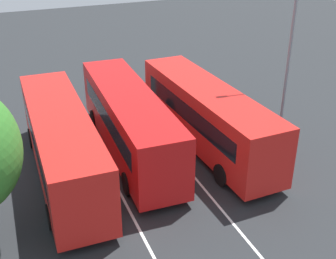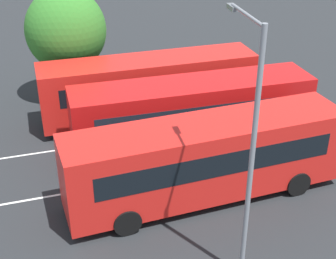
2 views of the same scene
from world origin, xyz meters
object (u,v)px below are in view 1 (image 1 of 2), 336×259
(bus_far_left, at_px, (207,115))
(bus_center_right, at_px, (62,142))
(pedestrian, at_px, (125,84))
(street_lamp, at_px, (285,53))
(bus_center_left, at_px, (129,120))

(bus_far_left, xyz_separation_m, bus_center_right, (-0.07, 7.66, 0.00))
(pedestrian, bearing_deg, street_lamp, 70.76)
(bus_far_left, relative_size, street_lamp, 1.35)
(bus_center_right, height_order, pedestrian, bus_center_right)
(bus_center_left, distance_m, pedestrian, 7.46)
(street_lamp, bearing_deg, bus_center_left, -4.57)
(bus_far_left, xyz_separation_m, pedestrian, (8.08, 1.90, -0.81))
(bus_far_left, distance_m, street_lamp, 5.21)
(pedestrian, bearing_deg, bus_center_left, 19.15)
(bus_center_right, distance_m, street_lamp, 12.25)
(bus_center_right, bearing_deg, bus_center_left, -72.32)
(bus_far_left, height_order, pedestrian, bus_far_left)
(bus_center_left, bearing_deg, bus_center_right, 108.75)
(bus_center_right, relative_size, pedestrian, 6.45)
(street_lamp, bearing_deg, pedestrian, -48.79)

